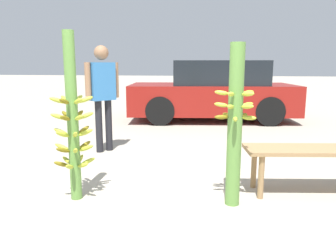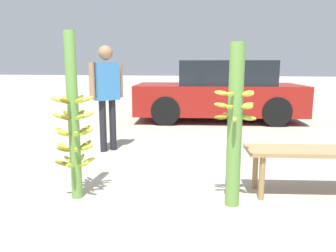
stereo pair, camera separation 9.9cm
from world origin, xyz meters
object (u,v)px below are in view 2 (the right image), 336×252
(vendor_person, at_px, (107,88))
(market_bench, at_px, (318,156))
(banana_stalk_left, at_px, (74,122))
(parked_car, at_px, (220,92))
(banana_stalk_center, at_px, (235,125))

(vendor_person, height_order, market_bench, vendor_person)
(market_bench, bearing_deg, banana_stalk_left, -175.66)
(banana_stalk_left, xyz_separation_m, parked_car, (1.29, 5.24, -0.10))
(banana_stalk_left, distance_m, banana_stalk_center, 1.59)
(vendor_person, bearing_deg, banana_stalk_center, 89.09)
(banana_stalk_left, relative_size, market_bench, 1.11)
(vendor_person, distance_m, market_bench, 3.17)
(banana_stalk_center, distance_m, market_bench, 1.03)
(banana_stalk_center, height_order, market_bench, banana_stalk_center)
(banana_stalk_center, distance_m, parked_car, 5.15)
(banana_stalk_center, xyz_separation_m, market_bench, (0.87, 0.42, -0.37))
(vendor_person, bearing_deg, banana_stalk_left, 52.19)
(vendor_person, xyz_separation_m, parked_car, (1.65, 3.38, -0.30))
(market_bench, relative_size, parked_car, 0.36)
(banana_stalk_left, bearing_deg, parked_car, 76.13)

